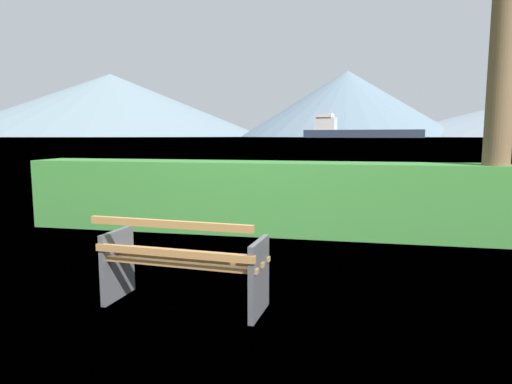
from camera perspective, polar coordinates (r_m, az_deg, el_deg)
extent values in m
plane|color=olive|center=(4.35, -8.94, -14.15)|extent=(1400.00, 1400.00, 0.00)
plane|color=#7A99A8|center=(311.06, 11.39, 6.87)|extent=(620.00, 620.00, 0.00)
cube|color=#A0703F|center=(4.04, -10.26, -9.12)|extent=(1.51, 0.19, 0.04)
cube|color=#A0703F|center=(4.21, -9.07, -8.44)|extent=(1.51, 0.19, 0.04)
cube|color=#A0703F|center=(4.38, -7.97, -7.80)|extent=(1.51, 0.19, 0.04)
cube|color=#A0703F|center=(3.95, -10.78, -7.73)|extent=(1.51, 0.17, 0.06)
cube|color=#A0703F|center=(3.85, -11.19, -4.07)|extent=(1.51, 0.17, 0.06)
cube|color=#4C4C51|center=(4.57, -17.39, -8.88)|extent=(0.09, 0.51, 0.68)
cube|color=#4C4C51|center=(3.98, 0.38, -10.98)|extent=(0.09, 0.51, 0.68)
cube|color=#387A33|center=(7.28, 0.02, -0.64)|extent=(7.71, 0.85, 1.16)
cylinder|color=brown|center=(7.27, 29.18, 14.23)|extent=(0.37, 0.37, 5.15)
cube|color=#2D384C|center=(314.26, 13.52, 7.31)|extent=(81.10, 26.04, 5.40)
cube|color=silver|center=(319.43, 8.94, 8.68)|extent=(16.10, 12.49, 8.65)
cube|color=silver|center=(319.62, 8.96, 9.69)|extent=(12.04, 12.76, 2.70)
cone|color=slate|center=(635.69, -18.12, 10.54)|extent=(410.44, 410.44, 82.88)
cone|color=slate|center=(532.64, 11.61, 11.05)|extent=(246.53, 246.53, 75.56)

